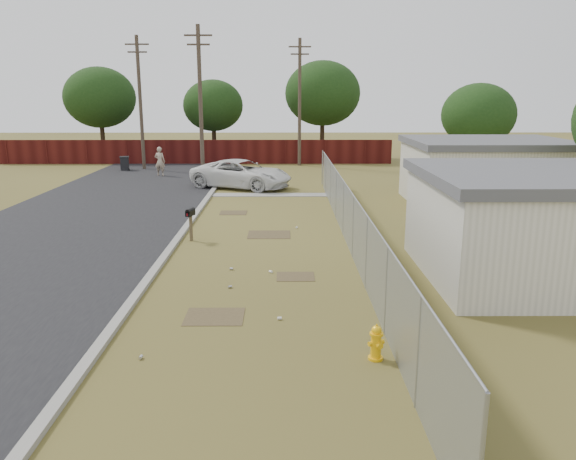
{
  "coord_description": "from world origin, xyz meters",
  "views": [
    {
      "loc": [
        0.87,
        -17.54,
        5.19
      ],
      "look_at": [
        0.99,
        -0.76,
        1.1
      ],
      "focal_mm": 35.0,
      "sensor_mm": 36.0,
      "label": 1
    }
  ],
  "objects_px": {
    "mailbox": "(190,215)",
    "trash_bin": "(125,163)",
    "pickup_truck": "(242,174)",
    "pedestrian": "(160,161)",
    "fire_hydrant": "(376,343)"
  },
  "relations": [
    {
      "from": "mailbox",
      "to": "trash_bin",
      "type": "distance_m",
      "value": 20.7
    },
    {
      "from": "pickup_truck",
      "to": "pedestrian",
      "type": "relative_size",
      "value": 3.05
    },
    {
      "from": "pickup_truck",
      "to": "pedestrian",
      "type": "bearing_deg",
      "value": 74.43
    },
    {
      "from": "pickup_truck",
      "to": "mailbox",
      "type": "bearing_deg",
      "value": -159.75
    },
    {
      "from": "mailbox",
      "to": "pedestrian",
      "type": "relative_size",
      "value": 0.64
    },
    {
      "from": "mailbox",
      "to": "trash_bin",
      "type": "xyz_separation_m",
      "value": [
        -7.68,
        19.22,
        -0.45
      ]
    },
    {
      "from": "mailbox",
      "to": "fire_hydrant",
      "type": "bearing_deg",
      "value": -60.96
    },
    {
      "from": "fire_hydrant",
      "to": "pedestrian",
      "type": "distance_m",
      "value": 27.69
    },
    {
      "from": "pickup_truck",
      "to": "trash_bin",
      "type": "height_order",
      "value": "pickup_truck"
    },
    {
      "from": "trash_bin",
      "to": "fire_hydrant",
      "type": "bearing_deg",
      "value": -65.74
    },
    {
      "from": "fire_hydrant",
      "to": "mailbox",
      "type": "distance_m",
      "value": 10.72
    },
    {
      "from": "mailbox",
      "to": "pickup_truck",
      "type": "distance_m",
      "value": 11.76
    },
    {
      "from": "fire_hydrant",
      "to": "pickup_truck",
      "type": "bearing_deg",
      "value": 101.33
    },
    {
      "from": "fire_hydrant",
      "to": "pickup_truck",
      "type": "height_order",
      "value": "pickup_truck"
    },
    {
      "from": "mailbox",
      "to": "pedestrian",
      "type": "height_order",
      "value": "pedestrian"
    }
  ]
}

